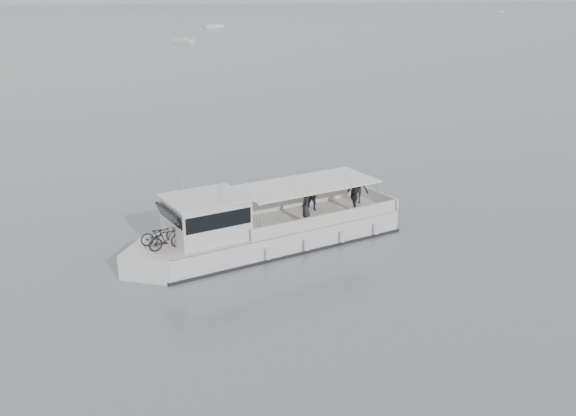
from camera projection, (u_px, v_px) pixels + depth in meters
name	position (u px, v px, depth m)	size (l,w,h in m)	color
ground	(351.00, 272.00, 24.80)	(1400.00, 1400.00, 0.00)	slate
tour_boat	(255.00, 231.00, 26.64)	(12.47, 4.67, 5.19)	silver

